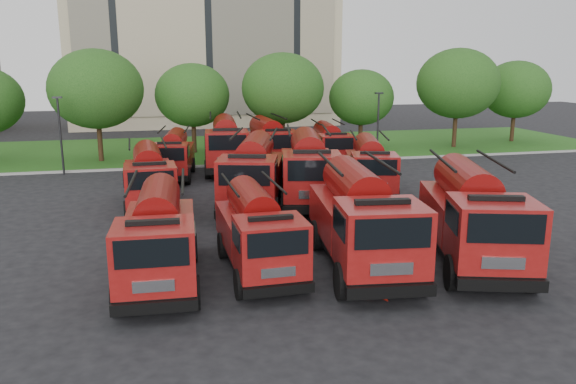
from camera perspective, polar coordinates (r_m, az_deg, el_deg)
name	(u,v)px	position (r m, az deg, el deg)	size (l,w,h in m)	color
ground	(259,244)	(23.06, -2.92, -5.33)	(140.00, 140.00, 0.00)	black
lawn	(205,149)	(48.24, -8.43, 4.36)	(70.00, 16.00, 0.12)	#275215
curb	(215,166)	(40.28, -7.46, 2.68)	(70.00, 0.30, 0.14)	gray
apartment_building	(203,16)	(69.92, -8.67, 17.25)	(30.00, 14.18, 25.00)	tan
tree_2	(96,89)	(43.29, -18.92, 9.86)	(6.72, 6.72, 8.22)	#382314
tree_3	(192,95)	(45.70, -9.68, 9.67)	(5.88, 5.88, 7.19)	#382314
tree_4	(283,88)	(45.17, -0.54, 10.49)	(6.55, 6.55, 8.01)	#382314
tree_5	(361,97)	(48.16, 7.47, 9.51)	(5.46, 5.46, 6.68)	#382314
tree_6	(458,83)	(50.14, 16.87, 10.51)	(6.89, 6.89, 8.42)	#382314
tree_7	(516,89)	(55.60, 22.15, 9.62)	(6.05, 6.05, 7.39)	#382314
lamp_post_0	(60,131)	(39.48, -22.14, 5.77)	(0.60, 0.25, 5.11)	black
lamp_post_1	(378,123)	(42.07, 9.13, 6.96)	(0.60, 0.25, 5.11)	black
fire_truck_0	(158,236)	(19.33, -13.03, -4.39)	(2.83, 7.05, 3.16)	black
fire_truck_1	(258,231)	(19.85, -3.11, -3.97)	(2.49, 6.46, 2.92)	black
fire_truck_2	(361,219)	(20.30, 7.47, -2.73)	(3.59, 8.05, 3.55)	black
fire_truck_3	(472,215)	(21.71, 18.22, -2.26)	(4.80, 8.21, 3.54)	black
fire_truck_4	(149,178)	(29.12, -13.92, 1.40)	(2.75, 6.95, 3.12)	black
fire_truck_5	(253,173)	(28.52, -3.55, 1.96)	(4.65, 8.21, 3.54)	black
fire_truck_6	(308,169)	(29.33, 2.09, 2.38)	(4.32, 8.38, 3.64)	black
fire_truck_7	(370,166)	(31.79, 8.29, 2.61)	(4.05, 7.21, 3.11)	black
fire_truck_8	(174,155)	(36.75, -11.52, 3.74)	(3.04, 6.65, 2.92)	black
fire_truck_9	(226,144)	(38.60, -6.33, 4.87)	(3.45, 8.09, 3.58)	black
fire_truck_10	(270,143)	(39.36, -1.88, 4.96)	(2.95, 7.55, 3.40)	black
fire_truck_11	(329,145)	(40.25, 4.23, 4.79)	(2.89, 6.69, 2.96)	black
firefighter_0	(480,267)	(21.73, 18.89, -7.23)	(0.54, 0.40, 1.49)	#A8180C
firefighter_1	(380,301)	(18.10, 9.36, -10.83)	(0.88, 0.48, 1.81)	#A8180C
firefighter_3	(448,249)	(23.35, 15.98, -5.60)	(1.00, 0.51, 1.54)	black
firefighter_4	(145,245)	(23.66, -14.31, -5.26)	(0.82, 0.54, 1.67)	black
firefighter_5	(471,207)	(30.41, 18.08, -1.42)	(1.84, 0.79, 1.98)	#A8180C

